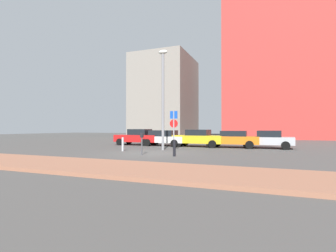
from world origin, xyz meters
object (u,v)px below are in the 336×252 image
at_px(parked_car_orange, 231,139).
at_px(parked_car_white, 163,138).
at_px(parked_car_silver, 267,139).
at_px(traffic_bollard_near, 123,144).
at_px(parking_meter, 142,141).
at_px(parking_sign_post, 174,125).
at_px(parked_car_red, 138,137).
at_px(street_lamp, 163,92).
at_px(parked_car_yellow, 198,138).
at_px(traffic_bollard_mid, 174,148).

bearing_deg(parked_car_orange, parked_car_white, -179.12).
bearing_deg(parked_car_silver, traffic_bollard_near, -146.34).
relative_size(parked_car_silver, parking_meter, 3.11).
relative_size(parking_sign_post, traffic_bollard_near, 2.96).
relative_size(parked_car_red, parked_car_white, 1.01).
xyz_separation_m(parked_car_silver, street_lamp, (-7.17, -4.58, 3.60)).
bearing_deg(parked_car_yellow, parked_car_silver, 2.81).
bearing_deg(parked_car_yellow, parking_sign_post, -98.13).
bearing_deg(parked_car_silver, traffic_bollard_mid, -121.99).
bearing_deg(parked_car_white, parking_sign_post, -58.82).
relative_size(parked_car_red, parking_meter, 3.30).
height_order(parked_car_red, parked_car_orange, parked_car_red).
bearing_deg(parked_car_silver, parked_car_red, -178.22).
distance_m(parked_car_yellow, parking_sign_post, 4.60).
distance_m(parked_car_yellow, parked_car_orange, 2.84).
bearing_deg(parked_car_yellow, street_lamp, -109.63).
xyz_separation_m(parked_car_white, parked_car_silver, (8.93, 0.32, -0.02)).
relative_size(parked_car_red, parking_sign_post, 1.53).
bearing_deg(parking_meter, parked_car_red, 119.82).
height_order(parked_car_white, traffic_bollard_mid, parked_car_white).
xyz_separation_m(parked_car_silver, traffic_bollard_mid, (-5.02, -8.04, -0.25)).
height_order(parked_car_silver, parking_sign_post, parking_sign_post).
xyz_separation_m(parking_meter, traffic_bollard_near, (-2.43, 1.75, -0.38)).
relative_size(parked_car_white, parking_sign_post, 1.52).
xyz_separation_m(parked_car_orange, parking_meter, (-4.28, -7.87, 0.14)).
xyz_separation_m(parked_car_red, traffic_bollard_mid, (6.50, -7.68, -0.30)).
height_order(parked_car_white, traffic_bollard_near, parked_car_white).
height_order(parked_car_yellow, parking_sign_post, parking_sign_post).
bearing_deg(traffic_bollard_mid, street_lamp, 121.91).
distance_m(parked_car_silver, traffic_bollard_mid, 9.48).
xyz_separation_m(street_lamp, traffic_bollard_mid, (2.15, -3.46, -3.85)).
distance_m(parked_car_white, parked_car_yellow, 3.29).
bearing_deg(parked_car_white, parked_car_yellow, 0.74).
xyz_separation_m(parked_car_orange, parked_car_silver, (2.80, 0.23, -0.00)).
bearing_deg(parked_car_yellow, traffic_bollard_near, -122.61).
height_order(traffic_bollard_near, traffic_bollard_mid, traffic_bollard_near).
bearing_deg(parking_sign_post, traffic_bollard_mid, -69.32).
bearing_deg(traffic_bollard_mid, traffic_bollard_near, 159.33).
bearing_deg(parked_car_white, street_lamp, -67.56).
height_order(parked_car_yellow, traffic_bollard_mid, parked_car_yellow).
height_order(parked_car_orange, street_lamp, street_lamp).
height_order(parked_car_yellow, street_lamp, street_lamp).
xyz_separation_m(street_lamp, traffic_bollard_near, (-2.35, -1.76, -3.84)).
bearing_deg(parked_car_orange, parked_car_yellow, -178.96).
bearing_deg(traffic_bollard_near, parking_meter, -35.81).
distance_m(parked_car_red, parking_meter, 8.92).
bearing_deg(parked_car_yellow, parked_car_orange, 1.04).
relative_size(parked_car_orange, parked_car_silver, 1.10).
height_order(parking_meter, traffic_bollard_mid, parking_meter).
bearing_deg(street_lamp, parked_car_orange, 44.86).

